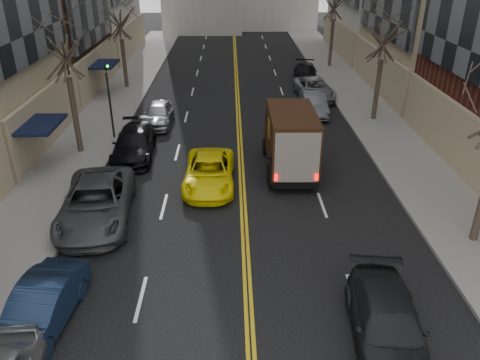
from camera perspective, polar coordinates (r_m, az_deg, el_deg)
The scene contains 17 objects.
sidewalk_left at distance 33.64m, azimuth -15.89°, elevation 8.04°, with size 4.00×66.00×0.15m, color slate.
sidewalk_right at distance 33.91m, azimuth 15.34°, elevation 8.26°, with size 4.00×66.00×0.15m, color slate.
tree_lf_mid at distance 25.57m, azimuth -21.01°, elevation 16.77°, with size 3.20×3.20×8.91m.
tree_lf_far at distance 38.06m, azimuth -14.60°, elevation 19.52°, with size 3.20×3.20×8.12m.
tree_rt_mid at distance 30.64m, azimuth 17.39°, elevation 17.88°, with size 3.20×3.20×8.32m.
traffic_signal at distance 27.82m, azimuth -15.71°, elevation 10.18°, with size 0.29×0.26×4.70m.
ups_truck at distance 23.51m, azimuth 6.12°, elevation 4.94°, with size 2.44×5.88×3.21m.
observer_sedan at distance 14.42m, azimuth 17.51°, elevation -16.50°, with size 2.48×5.05×1.41m.
taxi at distance 22.12m, azimuth -3.77°, elevation 0.96°, with size 2.30×4.99×1.39m, color #FFED0A.
pedestrian at distance 21.59m, azimuth 3.91°, elevation 1.01°, with size 0.69×0.45×1.88m, color black.
parked_lf_b at distance 15.52m, azimuth -23.08°, elevation -14.07°, with size 1.46×4.19×1.38m, color #111F38.
parked_lf_c at distance 20.13m, azimuth -17.11°, elevation -2.62°, with size 2.73×5.92×1.65m, color #44474B.
parked_lf_d at distance 25.83m, azimuth -12.80°, elevation 4.34°, with size 2.07×5.08×1.48m, color black.
parked_lf_e at distance 30.34m, azimuth -9.91°, elevation 7.95°, with size 1.70×4.22×1.44m, color #9E9FA5.
parked_rt_a at distance 32.30m, azimuth 9.00°, elevation 9.15°, with size 1.49×4.28×1.41m, color #54565C.
parked_rt_b at distance 35.90m, azimuth 9.04°, elevation 10.94°, with size 2.36×5.12×1.42m, color #9A9BA1.
parked_rt_c at distance 40.81m, azimuth 7.95°, elevation 12.87°, with size 1.89×4.65×1.35m, color black.
Camera 1 is at (-0.51, -3.90, 10.30)m, focal length 35.00 mm.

